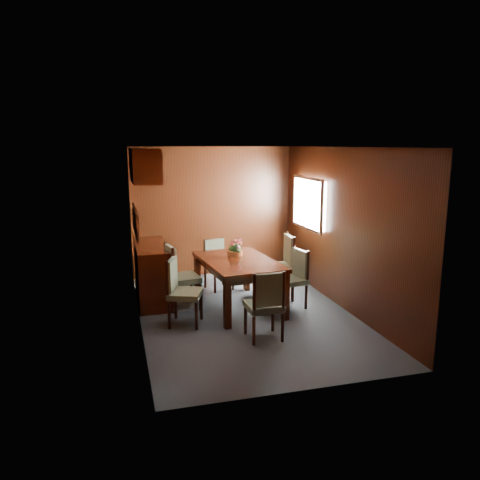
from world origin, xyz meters
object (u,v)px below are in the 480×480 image
object	(u,v)px
chair_head	(266,302)
flower_centerpiece	(235,247)
dining_table	(238,266)
sideboard	(152,272)
chair_right_near	(294,275)
chair_left_near	(180,288)

from	to	relation	value
chair_head	flower_centerpiece	bearing A→B (deg)	88.75
dining_table	flower_centerpiece	xyz separation A→B (m)	(0.03, 0.29, 0.23)
flower_centerpiece	chair_head	bearing A→B (deg)	-90.36
chair_head	flower_centerpiece	size ratio (longest dim) A/B	3.57
flower_centerpiece	sideboard	bearing A→B (deg)	162.29
dining_table	chair_head	xyz separation A→B (m)	(0.02, -1.27, -0.13)
sideboard	dining_table	size ratio (longest dim) A/B	0.83
chair_right_near	chair_left_near	bearing A→B (deg)	87.88
chair_right_near	flower_centerpiece	xyz separation A→B (m)	(-0.80, 0.47, 0.37)
sideboard	flower_centerpiece	size ratio (longest dim) A/B	5.44
dining_table	flower_centerpiece	size ratio (longest dim) A/B	6.55
chair_left_near	flower_centerpiece	size ratio (longest dim) A/B	3.66
dining_table	chair_right_near	distance (m)	0.86
sideboard	chair_head	size ratio (longest dim) A/B	1.53
chair_left_near	chair_head	xyz separation A→B (m)	(0.96, -0.82, -0.01)
chair_left_near	chair_head	bearing A→B (deg)	69.69
dining_table	chair_head	distance (m)	1.28
dining_table	chair_left_near	distance (m)	1.05
chair_head	chair_left_near	bearing A→B (deg)	138.49
flower_centerpiece	chair_right_near	bearing A→B (deg)	-30.27
chair_head	sideboard	bearing A→B (deg)	121.52
chair_left_near	chair_right_near	world-z (taller)	chair_left_near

